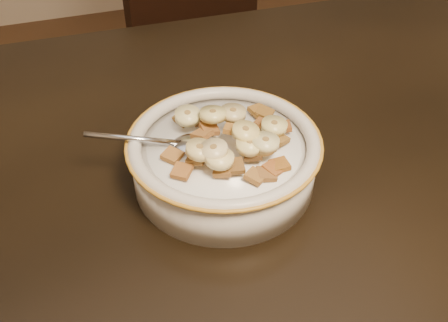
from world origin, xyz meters
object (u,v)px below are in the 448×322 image
object	(u,v)px
table	(290,173)
cereal_bowl	(224,163)
spoon	(194,144)
chair	(216,76)

from	to	relation	value
table	cereal_bowl	bearing A→B (deg)	-176.26
spoon	cereal_bowl	bearing A→B (deg)	90.00
cereal_bowl	spoon	world-z (taller)	spoon
cereal_bowl	chair	bearing A→B (deg)	72.98
table	chair	bearing A→B (deg)	81.76
chair	cereal_bowl	world-z (taller)	chair
spoon	chair	bearing A→B (deg)	176.15
cereal_bowl	table	bearing A→B (deg)	2.49
chair	spoon	bearing A→B (deg)	-126.49
table	cereal_bowl	distance (m)	0.11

